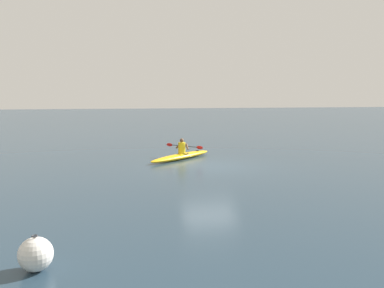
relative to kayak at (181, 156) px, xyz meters
name	(u,v)px	position (x,y,z in m)	size (l,w,h in m)	color
ground_plane	(210,166)	(-0.93, 2.30, -0.15)	(160.00, 160.00, 0.00)	#233847
kayak	(181,156)	(0.00, 0.00, 0.00)	(3.90, 3.59, 0.30)	#EAB214
kayaker	(182,147)	(-0.04, -0.04, 0.47)	(1.62, 1.79, 0.78)	yellow
mooring_buoy_orange_mid	(36,254)	(5.03, 12.66, 0.18)	(0.65, 0.65, 0.69)	silver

